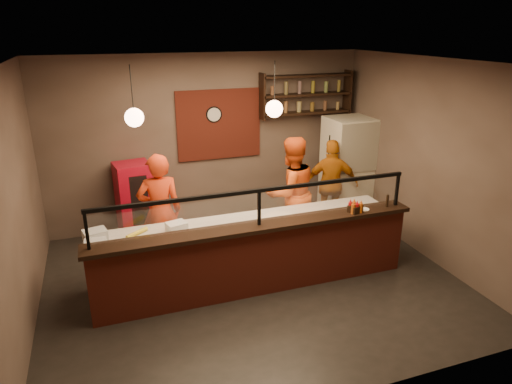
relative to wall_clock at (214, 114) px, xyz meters
name	(u,v)px	position (x,y,z in m)	size (l,w,h in m)	color
floor	(252,281)	(-0.10, -2.46, -2.10)	(6.00, 6.00, 0.00)	black
ceiling	(252,62)	(-0.10, -2.46, 1.10)	(6.00, 6.00, 0.00)	#372F2A
wall_back	(209,141)	(-0.10, 0.04, -0.50)	(6.00, 6.00, 0.00)	brown
wall_left	(14,208)	(-3.10, -2.46, -0.50)	(5.00, 5.00, 0.00)	brown
wall_right	(429,161)	(2.90, -2.46, -0.50)	(5.00, 5.00, 0.00)	brown
wall_front	(341,264)	(-0.10, -4.96, -0.50)	(6.00, 6.00, 0.00)	brown
brick_patch	(219,125)	(0.10, 0.01, -0.20)	(1.60, 0.04, 1.30)	maroon
service_counter	(259,260)	(-0.10, -2.76, -1.60)	(4.60, 0.25, 1.00)	maroon
counter_ledge	(259,226)	(-0.10, -2.76, -1.07)	(4.70, 0.37, 0.06)	black
worktop_cabinet	(248,250)	(-0.10, -2.26, -1.68)	(4.60, 0.75, 0.85)	gray
worktop	(248,223)	(-0.10, -2.26, -1.23)	(4.60, 0.75, 0.05)	silver
sneeze_guard	(259,204)	(-0.10, -2.76, -0.73)	(4.50, 0.05, 0.52)	white
wall_shelving	(306,94)	(1.80, -0.14, 0.30)	(1.84, 0.28, 0.85)	black
wall_clock	(214,114)	(0.00, 0.00, 0.00)	(0.30, 0.30, 0.04)	black
pendant_left	(134,117)	(-1.60, -2.26, 0.45)	(0.24, 0.24, 0.77)	black
pendant_right	(274,109)	(0.30, -2.26, 0.45)	(0.24, 0.24, 0.77)	black
cook_left	(160,212)	(-1.29, -1.53, -1.17)	(0.68, 0.45, 1.86)	red
cook_mid	(291,193)	(0.92, -1.52, -1.13)	(0.94, 0.73, 1.94)	#E75415
cook_right	(331,184)	(1.95, -1.05, -1.25)	(1.00, 0.42, 1.70)	orange
fridge	(347,168)	(2.50, -0.66, -1.10)	(0.83, 0.78, 2.00)	beige
red_cooler	(135,201)	(-1.57, -0.31, -1.40)	(0.60, 0.55, 1.40)	#AD0B21
pizza_dough	(280,218)	(0.40, -2.33, -1.19)	(0.54, 0.54, 0.01)	beige
prep_tub_a	(95,235)	(-2.25, -2.18, -1.13)	(0.30, 0.24, 0.15)	silver
prep_tub_b	(177,227)	(-1.16, -2.26, -1.13)	(0.27, 0.21, 0.13)	white
prep_tub_c	(96,246)	(-2.25, -2.49, -1.13)	(0.28, 0.22, 0.14)	white
rolling_pin	(137,233)	(-1.70, -2.19, -1.17)	(0.06, 0.06, 0.36)	yellow
condiment_caddy	(355,209)	(1.38, -2.81, -0.99)	(0.19, 0.15, 0.10)	black
pepper_mill	(387,201)	(1.95, -2.78, -0.95)	(0.04, 0.04, 0.19)	black
small_plate	(364,209)	(1.56, -2.77, -1.03)	(0.16, 0.16, 0.01)	white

